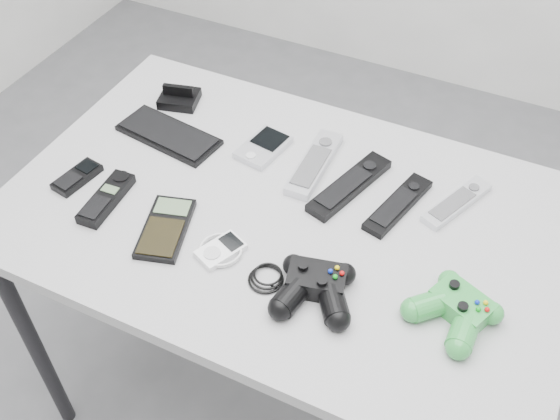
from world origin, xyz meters
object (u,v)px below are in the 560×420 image
at_px(mp3_player, 221,250).
at_px(controller_black, 315,286).
at_px(controller_green, 456,308).
at_px(remote_silver_a, 315,163).
at_px(desk, 286,233).
at_px(calculator, 165,228).
at_px(remote_black_a, 350,185).
at_px(remote_silver_b, 457,202).
at_px(remote_black_b, 398,204).
at_px(pda_keyboard, 169,134).
at_px(pda, 263,147).
at_px(mobile_phone, 77,177).
at_px(cordless_handset, 106,198).

distance_m(mp3_player, controller_black, 0.21).
bearing_deg(controller_green, remote_silver_a, 169.14).
height_order(desk, controller_green, controller_green).
distance_m(calculator, mp3_player, 0.13).
bearing_deg(controller_black, controller_green, 1.50).
height_order(remote_black_a, remote_silver_b, remote_black_a).
height_order(remote_black_b, controller_green, controller_green).
relative_size(pda_keyboard, controller_black, 0.96).
xyz_separation_m(pda, mobile_phone, (-0.33, -0.27, -0.00)).
bearing_deg(pda, remote_black_a, 1.08).
height_order(pda, remote_silver_a, remote_silver_a).
distance_m(remote_silver_b, controller_green, 0.29).
relative_size(pda_keyboard, remote_silver_a, 1.11).
bearing_deg(remote_silver_b, remote_silver_a, -153.59).
relative_size(remote_silver_b, controller_black, 0.73).
relative_size(remote_black_b, remote_silver_b, 1.08).
bearing_deg(remote_black_a, calculator, -119.69).
distance_m(remote_black_b, cordless_handset, 0.62).
xyz_separation_m(desk, controller_green, (0.39, -0.11, 0.09)).
distance_m(remote_silver_a, remote_black_a, 0.10).
bearing_deg(remote_silver_a, remote_black_b, -12.83).
distance_m(cordless_handset, mp3_player, 0.29).
bearing_deg(mp3_player, controller_black, 20.00).
bearing_deg(remote_silver_a, pda_keyboard, -173.40).
relative_size(desk, mp3_player, 12.67).
relative_size(pda, controller_black, 0.49).
xyz_separation_m(remote_black_a, remote_black_b, (0.11, -0.01, -0.00)).
bearing_deg(cordless_handset, pda_keyboard, 86.23).
distance_m(remote_silver_a, mp3_player, 0.32).
height_order(remote_silver_b, mp3_player, remote_silver_b).
distance_m(remote_silver_b, controller_black, 0.39).
height_order(desk, controller_black, controller_black).
bearing_deg(calculator, cordless_handset, 158.04).
height_order(cordless_handset, controller_black, controller_black).
bearing_deg(controller_green, pda, 176.07).
xyz_separation_m(remote_black_a, remote_silver_b, (0.22, 0.05, -0.00)).
distance_m(desk, mobile_phone, 0.48).
relative_size(cordless_handset, controller_green, 1.00).
xyz_separation_m(pda, controller_black, (0.27, -0.33, 0.02)).
xyz_separation_m(remote_silver_a, controller_green, (0.39, -0.26, 0.01)).
bearing_deg(mp3_player, remote_silver_b, 64.39).
bearing_deg(mp3_player, remote_black_a, 83.58).
distance_m(remote_black_a, remote_black_b, 0.11).
distance_m(desk, pda, 0.22).
relative_size(desk, remote_silver_a, 5.32).
distance_m(desk, cordless_handset, 0.39).
bearing_deg(remote_silver_a, pda, 177.34).
height_order(mobile_phone, mp3_player, mobile_phone).
distance_m(desk, remote_black_a, 0.17).
relative_size(calculator, controller_black, 0.66).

